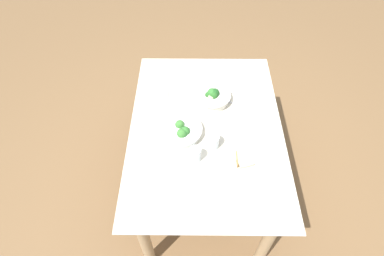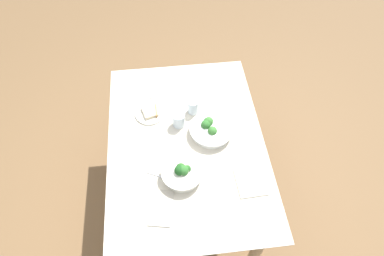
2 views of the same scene
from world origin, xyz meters
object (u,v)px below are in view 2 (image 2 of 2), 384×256
(bread_side_plate, at_px, (150,113))
(fork_by_far_bowl, at_px, (227,85))
(broccoli_bowl_far, at_px, (182,173))
(napkin_folded_upper, at_px, (250,181))
(broccoli_bowl_near, at_px, (211,129))
(table_knife_left, at_px, (163,97))
(napkin_folded_lower, at_px, (161,208))
(water_glass_side, at_px, (193,107))
(water_glass_center, at_px, (179,120))
(fork_by_near_bowl, at_px, (156,175))

(bread_side_plate, distance_m, fork_by_far_bowl, 0.57)
(bread_side_plate, bearing_deg, fork_by_far_bowl, -70.36)
(fork_by_far_bowl, bearing_deg, broccoli_bowl_far, 177.84)
(napkin_folded_upper, bearing_deg, broccoli_bowl_near, 25.63)
(fork_by_far_bowl, xyz_separation_m, table_knife_left, (-0.06, 0.45, -0.00))
(napkin_folded_upper, bearing_deg, bread_side_plate, 44.18)
(bread_side_plate, distance_m, table_knife_left, 0.16)
(fork_by_far_bowl, distance_m, table_knife_left, 0.45)
(fork_by_far_bowl, xyz_separation_m, napkin_folded_upper, (-0.75, -0.00, 0.00))
(bread_side_plate, distance_m, napkin_folded_lower, 0.66)
(broccoli_bowl_near, height_order, water_glass_side, water_glass_side)
(water_glass_center, distance_m, water_glass_side, 0.14)
(fork_by_near_bowl, distance_m, napkin_folded_lower, 0.20)
(fork_by_near_bowl, bearing_deg, broccoli_bowl_far, 16.27)
(napkin_folded_upper, bearing_deg, water_glass_side, 25.72)
(broccoli_bowl_far, bearing_deg, water_glass_center, -2.27)
(water_glass_center, relative_size, napkin_folded_lower, 0.45)
(broccoli_bowl_far, distance_m, napkin_folded_upper, 0.39)
(broccoli_bowl_far, relative_size, bread_side_plate, 1.22)
(bread_side_plate, distance_m, water_glass_center, 0.21)
(bread_side_plate, xyz_separation_m, fork_by_far_bowl, (0.19, -0.54, -0.01))
(broccoli_bowl_near, xyz_separation_m, napkin_folded_upper, (-0.36, -0.17, -0.03))
(water_glass_side, bearing_deg, broccoli_bowl_far, 166.13)
(fork_by_near_bowl, distance_m, table_knife_left, 0.59)
(napkin_folded_lower, bearing_deg, table_knife_left, -4.18)
(broccoli_bowl_near, bearing_deg, table_knife_left, 40.38)
(broccoli_bowl_near, relative_size, fork_by_near_bowl, 2.53)
(water_glass_center, distance_m, fork_by_far_bowl, 0.47)
(broccoli_bowl_far, xyz_separation_m, water_glass_side, (0.47, -0.12, 0.01))
(fork_by_far_bowl, bearing_deg, broccoli_bowl_near, -176.99)
(napkin_folded_upper, xyz_separation_m, napkin_folded_lower, (-0.10, 0.51, 0.00))
(fork_by_near_bowl, relative_size, napkin_folded_lower, 0.51)
(broccoli_bowl_near, relative_size, bread_side_plate, 1.39)
(table_knife_left, bearing_deg, broccoli_bowl_far, 102.16)
(bread_side_plate, distance_m, napkin_folded_upper, 0.78)
(napkin_folded_upper, bearing_deg, water_glass_center, 38.91)
(bread_side_plate, height_order, table_knife_left, bread_side_plate)
(fork_by_far_bowl, relative_size, table_knife_left, 0.49)
(water_glass_side, relative_size, table_knife_left, 0.52)
(bread_side_plate, height_order, fork_by_far_bowl, bread_side_plate)
(broccoli_bowl_near, distance_m, water_glass_side, 0.20)
(napkin_folded_upper, distance_m, napkin_folded_lower, 0.52)
(broccoli_bowl_near, distance_m, bread_side_plate, 0.42)
(broccoli_bowl_far, bearing_deg, water_glass_side, -13.87)
(broccoli_bowl_far, relative_size, fork_by_far_bowl, 2.60)
(water_glass_center, xyz_separation_m, fork_by_far_bowl, (0.30, -0.36, -0.04))
(broccoli_bowl_near, distance_m, napkin_folded_lower, 0.57)
(broccoli_bowl_near, height_order, table_knife_left, broccoli_bowl_near)
(broccoli_bowl_far, distance_m, water_glass_center, 0.37)
(water_glass_center, xyz_separation_m, table_knife_left, (0.24, 0.09, -0.04))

